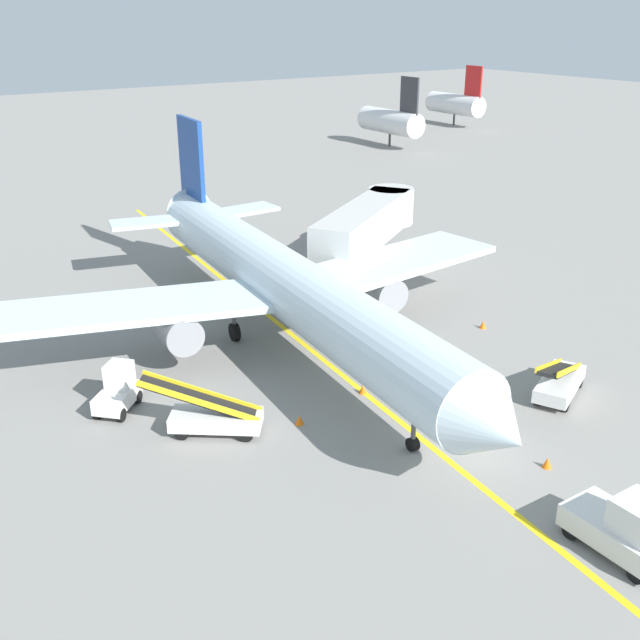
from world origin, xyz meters
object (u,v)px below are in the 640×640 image
(belt_loader_aft_hold, at_px, (213,416))
(ground_crew_marshaller, at_px, (473,375))
(airliner, at_px, (282,282))
(belt_loader_forward_hold, at_px, (559,381))
(safety_cone_wingtip_left, at_px, (436,360))
(pushback_tug, at_px, (627,528))
(baggage_tug_near_wing, at_px, (118,390))
(jet_bridge, at_px, (370,221))
(safety_cone_tail_area, at_px, (483,325))
(safety_cone_nose_right, at_px, (363,389))
(safety_cone_nose_left, at_px, (299,420))
(safety_cone_wingtip_right, at_px, (547,463))

(belt_loader_aft_hold, height_order, ground_crew_marshaller, belt_loader_aft_hold)
(airliner, height_order, belt_loader_forward_hold, airliner)
(safety_cone_wingtip_left, bearing_deg, pushback_tug, -108.01)
(baggage_tug_near_wing, distance_m, belt_loader_forward_hold, 19.85)
(jet_bridge, xyz_separation_m, safety_cone_tail_area, (-0.57, -11.12, -3.32))
(ground_crew_marshaller, bearing_deg, jet_bridge, 68.09)
(belt_loader_forward_hold, height_order, ground_crew_marshaller, belt_loader_forward_hold)
(safety_cone_wingtip_left, bearing_deg, safety_cone_nose_right, -175.14)
(safety_cone_tail_area, bearing_deg, airliner, 155.48)
(belt_loader_forward_hold, height_order, safety_cone_wingtip_left, belt_loader_forward_hold)
(belt_loader_aft_hold, bearing_deg, airliner, 40.58)
(pushback_tug, relative_size, safety_cone_wingtip_left, 8.23)
(pushback_tug, bearing_deg, belt_loader_aft_hold, 117.92)
(safety_cone_tail_area, bearing_deg, pushback_tug, -121.61)
(baggage_tug_near_wing, distance_m, ground_crew_marshaller, 15.99)
(safety_cone_nose_left, relative_size, safety_cone_wingtip_right, 1.00)
(jet_bridge, height_order, belt_loader_aft_hold, jet_bridge)
(baggage_tug_near_wing, bearing_deg, safety_cone_nose_right, -26.57)
(safety_cone_nose_right, bearing_deg, safety_cone_nose_left, -169.74)
(belt_loader_forward_hold, relative_size, safety_cone_nose_left, 11.49)
(belt_loader_aft_hold, bearing_deg, belt_loader_forward_hold, -22.58)
(belt_loader_forward_hold, bearing_deg, pushback_tug, -129.52)
(baggage_tug_near_wing, bearing_deg, safety_cone_wingtip_left, -16.98)
(airliner, xyz_separation_m, belt_loader_aft_hold, (-7.27, -6.22, -2.64))
(belt_loader_forward_hold, relative_size, safety_cone_tail_area, 11.49)
(jet_bridge, height_order, safety_cone_wingtip_right, jet_bridge)
(jet_bridge, height_order, safety_cone_nose_left, jet_bridge)
(belt_loader_forward_hold, bearing_deg, safety_cone_wingtip_right, -144.17)
(airliner, relative_size, safety_cone_wingtip_right, 80.32)
(baggage_tug_near_wing, distance_m, safety_cone_wingtip_left, 15.42)
(jet_bridge, relative_size, safety_cone_nose_left, 27.53)
(safety_cone_nose_right, bearing_deg, pushback_tug, -88.53)
(safety_cone_tail_area, bearing_deg, belt_loader_forward_hold, -111.12)
(pushback_tug, bearing_deg, baggage_tug_near_wing, 118.80)
(baggage_tug_near_wing, xyz_separation_m, safety_cone_nose_right, (9.82, -4.91, -0.71))
(safety_cone_nose_left, bearing_deg, safety_cone_wingtip_left, 7.29)
(airliner, height_order, pushback_tug, airliner)
(baggage_tug_near_wing, relative_size, safety_cone_wingtip_right, 5.97)
(belt_loader_aft_hold, bearing_deg, pushback_tug, -62.08)
(safety_cone_nose_right, height_order, safety_cone_tail_area, same)
(safety_cone_wingtip_right, bearing_deg, safety_cone_nose_left, 127.09)
(pushback_tug, bearing_deg, ground_crew_marshaller, 70.41)
(ground_crew_marshaller, xyz_separation_m, safety_cone_nose_left, (-8.15, 2.04, -0.69))
(safety_cone_nose_right, xyz_separation_m, safety_cone_wingtip_left, (4.90, 0.42, 0.00))
(airliner, relative_size, belt_loader_forward_hold, 6.99)
(baggage_tug_near_wing, bearing_deg, safety_cone_wingtip_right, -48.84)
(airliner, relative_size, belt_loader_aft_hold, 7.46)
(ground_crew_marshaller, distance_m, safety_cone_nose_left, 8.43)
(safety_cone_nose_left, height_order, safety_cone_tail_area, same)
(belt_loader_forward_hold, relative_size, safety_cone_wingtip_right, 11.49)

